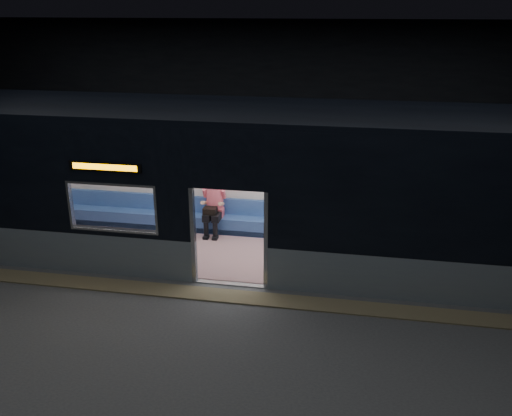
# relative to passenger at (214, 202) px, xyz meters

# --- Properties ---
(station_floor) EXTENTS (24.00, 14.00, 0.01)m
(station_floor) POSITION_rel_passenger_xyz_m (0.95, -3.55, -0.84)
(station_floor) COLOR #47494C
(station_floor) RESTS_ON ground
(station_envelope) EXTENTS (24.00, 14.00, 5.00)m
(station_envelope) POSITION_rel_passenger_xyz_m (0.95, -3.55, 2.83)
(station_envelope) COLOR black
(station_envelope) RESTS_ON station_floor
(tactile_strip) EXTENTS (22.80, 0.50, 0.03)m
(tactile_strip) POSITION_rel_passenger_xyz_m (0.95, -3.00, -0.82)
(tactile_strip) COLOR #8C7F59
(tactile_strip) RESTS_ON station_floor
(metro_car) EXTENTS (18.00, 3.04, 3.35)m
(metro_car) POSITION_rel_passenger_xyz_m (0.95, -1.00, 1.01)
(metro_car) COLOR gray
(metro_car) RESTS_ON station_floor
(passenger) EXTENTS (0.47, 0.77, 1.46)m
(passenger) POSITION_rel_passenger_xyz_m (0.00, 0.00, 0.00)
(passenger) COLOR black
(passenger) RESTS_ON metro_car
(handbag) EXTENTS (0.31, 0.27, 0.16)m
(handbag) POSITION_rel_passenger_xyz_m (-0.04, -0.25, -0.13)
(handbag) COLOR black
(handbag) RESTS_ON passenger
(transit_map) EXTENTS (1.11, 0.03, 0.72)m
(transit_map) POSITION_rel_passenger_xyz_m (2.35, 0.31, 0.68)
(transit_map) COLOR white
(transit_map) RESTS_ON metro_car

